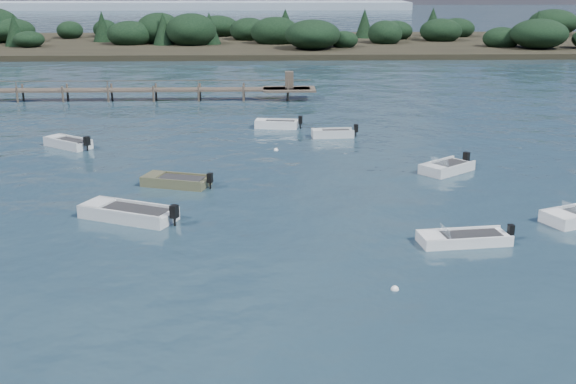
{
  "coord_description": "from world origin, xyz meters",
  "views": [
    {
      "loc": [
        1.69,
        -21.3,
        11.76
      ],
      "look_at": [
        2.8,
        14.0,
        1.0
      ],
      "focal_mm": 45.0,
      "sensor_mm": 36.0,
      "label": 1
    }
  ],
  "objects_px": {
    "jetty": "(20,91)",
    "tender_far_grey_b": "(333,135)",
    "tender_far_white": "(277,126)",
    "tender_far_grey": "(68,145)",
    "dinghy_extra_b": "(176,183)",
    "dinghy_extra_a": "(447,169)",
    "dinghy_mid_white_a": "(463,240)",
    "dinghy_mid_grey": "(128,215)"
  },
  "relations": [
    {
      "from": "jetty",
      "to": "dinghy_mid_white_a",
      "type": "bearing_deg",
      "value": -50.26
    },
    {
      "from": "tender_far_white",
      "to": "dinghy_extra_a",
      "type": "xyz_separation_m",
      "value": [
        10.26,
        -13.5,
        -0.01
      ]
    },
    {
      "from": "jetty",
      "to": "tender_far_grey_b",
      "type": "bearing_deg",
      "value": -30.47
    },
    {
      "from": "tender_far_grey",
      "to": "jetty",
      "type": "bearing_deg",
      "value": 116.2
    },
    {
      "from": "dinghy_mid_grey",
      "to": "tender_far_grey",
      "type": "height_order",
      "value": "dinghy_mid_grey"
    },
    {
      "from": "dinghy_extra_b",
      "to": "jetty",
      "type": "distance_m",
      "value": 34.45
    },
    {
      "from": "dinghy_mid_white_a",
      "to": "tender_far_grey",
      "type": "xyz_separation_m",
      "value": [
        -22.83,
        19.55,
        0.05
      ]
    },
    {
      "from": "tender_far_grey_b",
      "to": "tender_far_grey",
      "type": "xyz_separation_m",
      "value": [
        -18.9,
        -2.65,
        0.01
      ]
    },
    {
      "from": "dinghy_mid_grey",
      "to": "dinghy_mid_white_a",
      "type": "distance_m",
      "value": 16.29
    },
    {
      "from": "tender_far_grey",
      "to": "tender_far_white",
      "type": "bearing_deg",
      "value": 22.47
    },
    {
      "from": "dinghy_mid_white_a",
      "to": "jetty",
      "type": "height_order",
      "value": "jetty"
    },
    {
      "from": "dinghy_mid_white_a",
      "to": "tender_far_grey_b",
      "type": "bearing_deg",
      "value": 100.05
    },
    {
      "from": "dinghy_mid_white_a",
      "to": "tender_far_grey",
      "type": "distance_m",
      "value": 30.06
    },
    {
      "from": "tender_far_grey",
      "to": "dinghy_extra_b",
      "type": "bearing_deg",
      "value": -48.49
    },
    {
      "from": "jetty",
      "to": "dinghy_mid_grey",
      "type": "bearing_deg",
      "value": -64.72
    },
    {
      "from": "tender_far_white",
      "to": "tender_far_grey_b",
      "type": "bearing_deg",
      "value": -39.91
    },
    {
      "from": "tender_far_white",
      "to": "jetty",
      "type": "height_order",
      "value": "jetty"
    },
    {
      "from": "dinghy_extra_a",
      "to": "jetty",
      "type": "xyz_separation_m",
      "value": [
        -34.56,
        26.77,
        0.82
      ]
    },
    {
      "from": "dinghy_extra_b",
      "to": "dinghy_extra_a",
      "type": "height_order",
      "value": "dinghy_extra_a"
    },
    {
      "from": "dinghy_mid_grey",
      "to": "tender_far_grey_b",
      "type": "xyz_separation_m",
      "value": [
        11.88,
        18.31,
        -0.01
      ]
    },
    {
      "from": "dinghy_mid_white_a",
      "to": "tender_far_grey_b",
      "type": "distance_m",
      "value": 22.55
    },
    {
      "from": "dinghy_mid_grey",
      "to": "dinghy_extra_a",
      "type": "bearing_deg",
      "value": 24.64
    },
    {
      "from": "tender_far_grey_b",
      "to": "tender_far_white",
      "type": "height_order",
      "value": "tender_far_white"
    },
    {
      "from": "dinghy_mid_grey",
      "to": "dinghy_mid_white_a",
      "type": "bearing_deg",
      "value": -13.82
    },
    {
      "from": "dinghy_mid_grey",
      "to": "jetty",
      "type": "relative_size",
      "value": 0.08
    },
    {
      "from": "tender_far_grey_b",
      "to": "dinghy_extra_a",
      "type": "relative_size",
      "value": 0.93
    },
    {
      "from": "tender_far_grey_b",
      "to": "dinghy_mid_grey",
      "type": "bearing_deg",
      "value": -122.98
    },
    {
      "from": "tender_far_white",
      "to": "jetty",
      "type": "distance_m",
      "value": 27.7
    },
    {
      "from": "dinghy_mid_white_a",
      "to": "tender_far_white",
      "type": "height_order",
      "value": "tender_far_white"
    },
    {
      "from": "tender_far_white",
      "to": "dinghy_mid_grey",
      "type": "bearing_deg",
      "value": -109.6
    },
    {
      "from": "tender_far_white",
      "to": "dinghy_extra_a",
      "type": "relative_size",
      "value": 1.01
    },
    {
      "from": "tender_far_white",
      "to": "dinghy_extra_b",
      "type": "relative_size",
      "value": 0.89
    },
    {
      "from": "dinghy_mid_grey",
      "to": "tender_far_grey",
      "type": "distance_m",
      "value": 17.16
    },
    {
      "from": "tender_far_grey_b",
      "to": "dinghy_extra_b",
      "type": "relative_size",
      "value": 0.82
    },
    {
      "from": "tender_far_grey",
      "to": "dinghy_mid_grey",
      "type": "bearing_deg",
      "value": -65.87
    },
    {
      "from": "dinghy_extra_a",
      "to": "jetty",
      "type": "height_order",
      "value": "jetty"
    },
    {
      "from": "dinghy_mid_grey",
      "to": "jetty",
      "type": "distance_m",
      "value": 38.75
    },
    {
      "from": "dinghy_mid_white_a",
      "to": "tender_far_grey_b",
      "type": "xyz_separation_m",
      "value": [
        -3.93,
        22.2,
        0.03
      ]
    },
    {
      "from": "dinghy_mid_grey",
      "to": "tender_far_white",
      "type": "xyz_separation_m",
      "value": [
        7.75,
        21.77,
        0.0
      ]
    },
    {
      "from": "dinghy_mid_white_a",
      "to": "tender_far_white",
      "type": "distance_m",
      "value": 26.9
    },
    {
      "from": "tender_far_white",
      "to": "tender_far_grey",
      "type": "relative_size",
      "value": 1.01
    },
    {
      "from": "tender_far_grey_b",
      "to": "dinghy_extra_b",
      "type": "bearing_deg",
      "value": -129.21
    }
  ]
}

